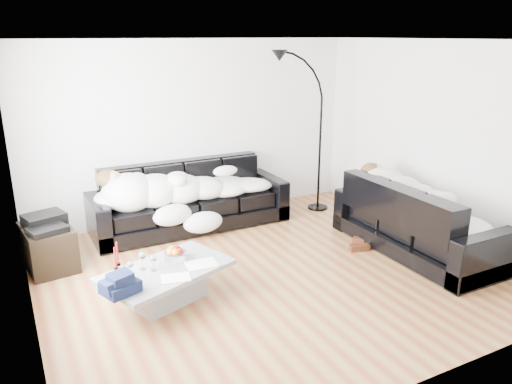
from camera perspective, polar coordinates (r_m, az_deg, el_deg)
name	(u,v)px	position (r m, az deg, el deg)	size (l,w,h in m)	color
ground	(268,272)	(5.90, 1.36, -9.16)	(5.00, 5.00, 0.00)	brown
wall_back	(195,131)	(7.44, -7.00, 6.98)	(5.00, 0.02, 2.60)	silver
wall_left	(17,198)	(4.80, -25.67, -0.58)	(0.02, 4.50, 2.60)	silver
wall_right	(436,142)	(6.97, 19.85, 5.35)	(0.02, 4.50, 2.60)	silver
ceiling	(270,40)	(5.27, 1.58, 17.01)	(5.00, 5.00, 0.00)	white
sofa_back	(190,196)	(7.15, -7.58, -0.51)	(2.76, 0.96, 0.90)	black
sofa_right	(417,218)	(6.60, 17.95, -2.81)	(2.22, 0.95, 0.90)	black
sleeper_back	(190,184)	(7.04, -7.50, 0.94)	(2.34, 0.81, 0.47)	white
sleeper_right	(419,202)	(6.53, 18.12, -1.14)	(1.91, 0.81, 0.47)	white
teal_cushion	(379,184)	(6.95, 13.83, 0.91)	(0.36, 0.30, 0.20)	#0D555B
coffee_table	(167,285)	(5.30, -10.14, -10.43)	(1.29, 0.75, 0.38)	#939699
fruit_bowl	(175,253)	(5.37, -9.24, -6.89)	(0.23, 0.23, 0.14)	white
wine_glass_a	(142,261)	(5.21, -12.89, -7.65)	(0.08, 0.08, 0.19)	white
wine_glass_b	(130,268)	(5.11, -14.18, -8.47)	(0.07, 0.07, 0.16)	white
wine_glass_c	(153,263)	(5.16, -11.68, -7.91)	(0.07, 0.07, 0.17)	white
candle_left	(115,259)	(5.25, -15.78, -7.36)	(0.04, 0.04, 0.24)	maroon
candle_right	(117,254)	(5.34, -15.57, -6.83)	(0.05, 0.05, 0.26)	maroon
newspaper_a	(201,264)	(5.25, -6.27, -8.15)	(0.32, 0.24, 0.01)	silver
newspaper_b	(176,278)	(5.00, -9.16, -9.64)	(0.28, 0.20, 0.01)	silver
navy_jacket	(116,277)	(4.78, -15.66, -9.37)	(0.34, 0.28, 0.17)	black
shoes	(360,244)	(6.65, 11.85, -5.87)	(0.41, 0.30, 0.09)	#472311
av_cabinet	(49,247)	(6.39, -22.62, -5.86)	(0.51, 0.75, 0.51)	black
stereo	(45,222)	(6.28, -22.96, -3.15)	(0.44, 0.34, 0.13)	black
floor_lamp	(320,142)	(7.74, 7.34, 5.71)	(0.78, 0.31, 2.16)	black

